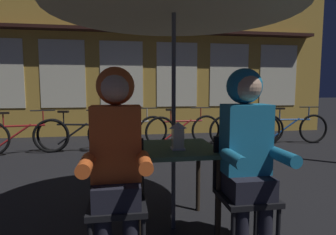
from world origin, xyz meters
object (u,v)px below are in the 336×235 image
at_px(cafe_table, 174,158).
at_px(bicycle_third, 129,131).
at_px(chair_right, 242,186).
at_px(lantern, 178,135).
at_px(bicycle_furthest, 291,128).
at_px(chair_left, 117,193).
at_px(bicycle_second, 78,135).
at_px(person_left_hooded, 116,147).
at_px(bicycle_fifth, 246,129).
at_px(person_right_hooded, 247,142).
at_px(bicycle_nearest, 21,136).
at_px(bicycle_fourth, 183,130).

bearing_deg(cafe_table, bicycle_third, 95.33).
bearing_deg(cafe_table, chair_right, -37.55).
distance_m(lantern, bicycle_furthest, 4.79).
relative_size(chair_left, bicycle_third, 0.52).
relative_size(bicycle_second, bicycle_third, 1.00).
distance_m(cafe_table, person_left_hooded, 0.67).
height_order(bicycle_third, bicycle_fifth, same).
relative_size(person_right_hooded, bicycle_nearest, 0.84).
xyz_separation_m(cafe_table, bicycle_fourth, (0.83, 3.44, -0.29)).
bearing_deg(bicycle_second, person_right_hooded, -63.89).
bearing_deg(lantern, bicycle_third, 95.46).
xyz_separation_m(person_right_hooded, bicycle_fifth, (1.72, 3.77, -0.50)).
relative_size(chair_left, bicycle_fourth, 0.52).
bearing_deg(bicycle_second, bicycle_fifth, 2.25).
height_order(bicycle_fourth, bicycle_furthest, same).
bearing_deg(person_right_hooded, person_left_hooded, 180.00).
relative_size(person_right_hooded, bicycle_fourth, 0.83).
bearing_deg(chair_left, bicycle_second, 102.91).
xyz_separation_m(bicycle_third, bicycle_furthest, (3.62, -0.11, 0.00)).
xyz_separation_m(person_left_hooded, person_right_hooded, (0.96, 0.00, 0.00)).
height_order(person_right_hooded, bicycle_fifth, person_right_hooded).
distance_m(chair_left, bicycle_nearest, 4.01).
height_order(person_right_hooded, bicycle_third, person_right_hooded).
bearing_deg(bicycle_second, bicycle_furthest, 1.79).
bearing_deg(cafe_table, bicycle_fourth, 76.38).
bearing_deg(lantern, chair_right, -29.76).
bearing_deg(bicycle_second, chair_right, -63.53).
bearing_deg(chair_right, bicycle_fifth, 65.12).
height_order(bicycle_second, bicycle_third, same).
bearing_deg(chair_left, person_right_hooded, -3.39).
bearing_deg(bicycle_nearest, bicycle_fifth, 2.06).
height_order(cafe_table, bicycle_fifth, bicycle_fifth).
xyz_separation_m(lantern, bicycle_second, (-1.32, 3.31, -0.51)).
xyz_separation_m(cafe_table, bicycle_second, (-1.30, 3.21, -0.29)).
bearing_deg(person_left_hooded, lantern, 32.83).
bearing_deg(lantern, bicycle_nearest, 125.55).
bearing_deg(person_right_hooded, bicycle_third, 101.67).
distance_m(lantern, bicycle_third, 3.62).
relative_size(lantern, bicycle_fifth, 0.14).
xyz_separation_m(person_right_hooded, bicycle_nearest, (-2.81, 3.61, -0.50)).
distance_m(chair_right, person_right_hooded, 0.36).
height_order(chair_right, person_right_hooded, person_right_hooded).
height_order(cafe_table, lantern, lantern).
distance_m(bicycle_second, bicycle_furthest, 4.59).
xyz_separation_m(chair_left, person_right_hooded, (0.96, -0.06, 0.36)).
distance_m(lantern, chair_right, 0.65).
bearing_deg(chair_left, lantern, 27.97).
bearing_deg(bicycle_furthest, bicycle_nearest, -178.29).
xyz_separation_m(person_left_hooded, bicycle_third, (0.16, 3.89, -0.50)).
bearing_deg(person_left_hooded, bicycle_nearest, 117.15).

